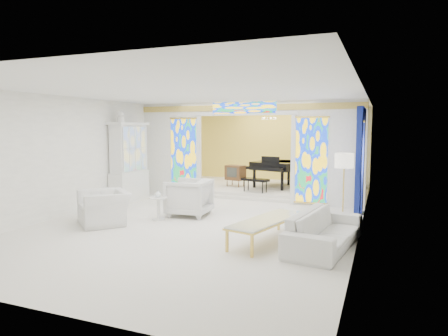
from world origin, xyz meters
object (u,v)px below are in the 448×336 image
at_px(grand_piano, 283,166).
at_px(sofa, 325,230).
at_px(armchair_left, 104,208).
at_px(armchair_right, 189,197).
at_px(china_cabinet, 129,163).
at_px(coffee_table, 267,221).
at_px(tv_console, 235,173).

bearing_deg(grand_piano, sofa, -54.47).
bearing_deg(armchair_left, armchair_right, 87.34).
xyz_separation_m(china_cabinet, armchair_left, (1.17, -2.69, -0.79)).
distance_m(coffee_table, tv_console, 6.29).
height_order(armchair_right, tv_console, armchair_right).
bearing_deg(tv_console, grand_piano, 33.67).
relative_size(china_cabinet, sofa, 1.18).
bearing_deg(armchair_left, sofa, 40.17).
relative_size(armchair_right, coffee_table, 0.48).
height_order(armchair_left, grand_piano, grand_piano).
relative_size(coffee_table, tv_console, 2.93).
distance_m(armchair_left, grand_piano, 6.75).
relative_size(armchair_right, tv_console, 1.39).
bearing_deg(armchair_left, grand_piano, 106.27).
relative_size(armchair_right, grand_piano, 0.36).
xyz_separation_m(coffee_table, grand_piano, (-1.16, 6.20, 0.49)).
distance_m(armchair_right, coffee_table, 2.94).
bearing_deg(sofa, armchair_right, 74.93).
relative_size(china_cabinet, armchair_right, 2.65).
bearing_deg(tv_console, china_cabinet, -113.73).
xyz_separation_m(armchair_left, grand_piano, (2.74, 6.15, 0.53)).
bearing_deg(grand_piano, armchair_left, -98.61).
relative_size(armchair_left, tv_console, 1.61).
height_order(armchair_left, armchair_right, armchair_right).
distance_m(china_cabinet, armchair_right, 2.93).
bearing_deg(coffee_table, grand_piano, 100.63).
xyz_separation_m(coffee_table, tv_console, (-2.72, 5.67, 0.24)).
relative_size(china_cabinet, armchair_left, 2.31).
height_order(china_cabinet, sofa, china_cabinet).
bearing_deg(sofa, tv_console, 42.42).
bearing_deg(china_cabinet, tv_console, 51.25).
distance_m(armchair_left, armchair_right, 2.09).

